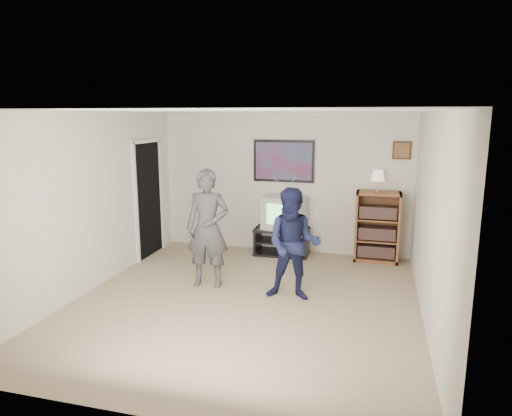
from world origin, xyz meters
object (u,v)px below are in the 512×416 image
at_px(media_stand, 282,241).
at_px(crt_television, 284,212).
at_px(bookshelf, 377,227).
at_px(person_tall, 208,228).
at_px(person_short, 293,244).

distance_m(media_stand, crt_television, 0.53).
bearing_deg(bookshelf, person_tall, -142.24).
bearing_deg(person_short, crt_television, 101.78).
bearing_deg(person_short, person_tall, 169.44).
bearing_deg(crt_television, media_stand, -170.53).
bearing_deg(bookshelf, media_stand, -178.25).
bearing_deg(media_stand, crt_television, -0.91).
relative_size(bookshelf, person_tall, 0.70).
height_order(crt_television, bookshelf, bookshelf).
relative_size(media_stand, person_short, 0.63).
bearing_deg(bookshelf, person_short, -118.40).
distance_m(crt_television, person_tall, 1.94).
height_order(media_stand, bookshelf, bookshelf).
height_order(media_stand, person_short, person_short).
bearing_deg(bookshelf, crt_television, -178.20).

